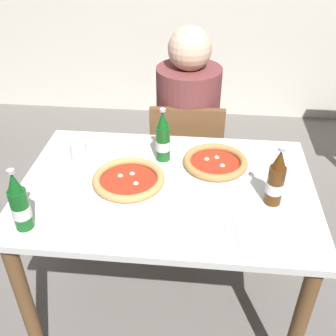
# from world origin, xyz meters

# --- Properties ---
(ground_plane) EXTENTS (8.00, 8.00, 0.00)m
(ground_plane) POSITION_xyz_m (0.00, 0.00, 0.00)
(ground_plane) COLOR slate
(dining_table_main) EXTENTS (1.20, 0.80, 0.75)m
(dining_table_main) POSITION_xyz_m (0.00, 0.00, 0.64)
(dining_table_main) COLOR silver
(dining_table_main) RESTS_ON ground_plane
(chair_behind_table) EXTENTS (0.41, 0.41, 0.85)m
(chair_behind_table) POSITION_xyz_m (0.05, 0.61, 0.48)
(chair_behind_table) COLOR brown
(chair_behind_table) RESTS_ON ground_plane
(diner_seated) EXTENTS (0.34, 0.34, 1.21)m
(diner_seated) POSITION_xyz_m (0.05, 0.66, 0.58)
(diner_seated) COLOR #2D3342
(diner_seated) RESTS_ON ground_plane
(pizza_margherita_near) EXTENTS (0.32, 0.32, 0.04)m
(pizza_margherita_near) POSITION_xyz_m (-0.15, -0.01, 0.77)
(pizza_margherita_near) COLOR white
(pizza_margherita_near) RESTS_ON dining_table_main
(pizza_marinara_far) EXTENTS (0.30, 0.30, 0.04)m
(pizza_marinara_far) POSITION_xyz_m (0.20, 0.15, 0.77)
(pizza_marinara_far) COLOR white
(pizza_marinara_far) RESTS_ON dining_table_main
(beer_bottle_left) EXTENTS (0.07, 0.07, 0.25)m
(beer_bottle_left) POSITION_xyz_m (-0.04, 0.19, 0.85)
(beer_bottle_left) COLOR #14591E
(beer_bottle_left) RESTS_ON dining_table_main
(beer_bottle_center) EXTENTS (0.07, 0.07, 0.25)m
(beer_bottle_center) POSITION_xyz_m (0.42, -0.07, 0.85)
(beer_bottle_center) COLOR #512D0F
(beer_bottle_center) RESTS_ON dining_table_main
(beer_bottle_right) EXTENTS (0.07, 0.07, 0.25)m
(beer_bottle_right) POSITION_xyz_m (-0.48, -0.29, 0.85)
(beer_bottle_right) COLOR #14591E
(beer_bottle_right) RESTS_ON dining_table_main
(napkin_with_cutlery) EXTENTS (0.18, 0.19, 0.01)m
(napkin_with_cutlery) POSITION_xyz_m (0.26, -0.26, 0.75)
(napkin_with_cutlery) COLOR white
(napkin_with_cutlery) RESTS_ON dining_table_main
(paper_cup) EXTENTS (0.07, 0.07, 0.09)m
(paper_cup) POSITION_xyz_m (-0.40, 0.13, 0.80)
(paper_cup) COLOR white
(paper_cup) RESTS_ON dining_table_main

